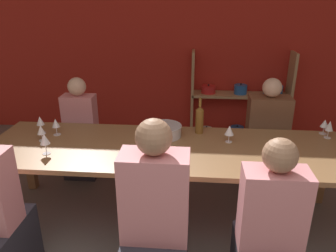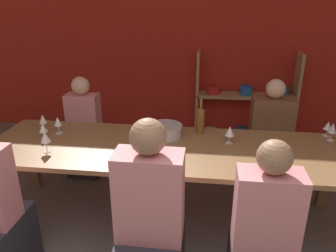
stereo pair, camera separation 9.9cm
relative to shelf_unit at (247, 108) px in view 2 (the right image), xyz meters
name	(u,v)px [view 2 (the right image)]	position (x,y,z in m)	size (l,w,h in m)	color
wall_back_red	(196,40)	(-0.75, 0.20, 0.90)	(8.80, 0.06, 2.70)	red
shelf_unit	(247,108)	(0.00, 0.00, 0.00)	(1.36, 0.30, 1.23)	tan
dining_table	(167,154)	(-0.89, -1.96, 0.20)	(3.10, 0.95, 0.72)	olive
mixing_bowl	(165,130)	(-0.93, -1.73, 0.33)	(0.32, 0.32, 0.11)	#B7BABC
wine_bottle_green	(200,120)	(-0.62, -1.62, 0.41)	(0.07, 0.07, 0.34)	brown
wine_glass_white_a	(279,152)	(-0.02, -2.16, 0.38)	(0.08, 0.08, 0.15)	white
wine_glass_empty_a	(333,128)	(0.53, -1.64, 0.38)	(0.07, 0.07, 0.16)	white
wine_glass_red_a	(58,122)	(-1.92, -1.78, 0.38)	(0.07, 0.07, 0.16)	white
wine_glass_empty_b	(45,137)	(-1.84, -2.17, 0.40)	(0.08, 0.08, 0.18)	white
wine_glass_white_c	(43,128)	(-1.99, -1.92, 0.37)	(0.07, 0.07, 0.15)	white
wine_glass_red_b	(230,132)	(-0.36, -1.81, 0.38)	(0.08, 0.08, 0.15)	white
wine_glass_red_c	(328,126)	(0.52, -1.55, 0.37)	(0.07, 0.07, 0.14)	white
wine_glass_red_d	(43,120)	(-2.07, -1.75, 0.39)	(0.07, 0.07, 0.16)	white
person_far_a	(269,146)	(0.11, -1.14, -0.04)	(0.43, 0.54, 1.14)	#2D2D38
person_near_b	(262,251)	(-0.19, -2.78, -0.02)	(0.38, 0.48, 1.19)	#2D2D38
person_far_b	(86,138)	(-1.91, -1.18, -0.04)	(0.35, 0.44, 1.12)	#2D2D38
person_near_c	(150,233)	(-0.89, -2.73, 0.01)	(0.42, 0.53, 1.26)	#2D2D38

